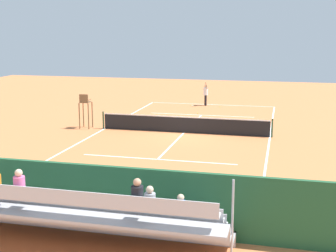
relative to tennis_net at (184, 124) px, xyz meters
name	(u,v)px	position (x,y,z in m)	size (l,w,h in m)	color
ground_plane	(184,133)	(0.00, 0.00, -0.50)	(60.00, 60.00, 0.00)	#D17542
court_line_markings	(184,132)	(0.00, -0.04, -0.50)	(10.10, 22.20, 0.01)	white
tennis_net	(184,124)	(0.00, 0.00, 0.00)	(10.30, 0.10, 1.07)	black
backdrop_wall	(90,196)	(0.00, 14.00, 0.50)	(18.00, 0.16, 2.00)	#235633
bleacher_stand	(70,214)	(0.01, 15.40, 0.46)	(9.06, 2.40, 2.48)	#B2B2B7
umpire_chair	(85,107)	(6.20, 0.16, 0.81)	(0.67, 0.67, 2.14)	brown
courtside_bench	(187,209)	(-2.90, 13.27, 0.06)	(1.80, 0.40, 0.93)	#234C2D
equipment_bag	(134,217)	(-1.20, 13.40, -0.32)	(0.90, 0.36, 0.36)	black
tennis_player	(206,93)	(0.43, -10.44, 0.51)	(0.47, 0.55, 1.93)	black
tennis_racket	(193,105)	(1.42, -10.10, -0.49)	(0.58, 0.40, 0.03)	black
tennis_ball_near	(197,113)	(0.39, -6.61, -0.47)	(0.07, 0.07, 0.07)	#CCDB33
tennis_ball_far	(220,107)	(-0.82, -9.92, -0.47)	(0.07, 0.07, 0.07)	#CCDB33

